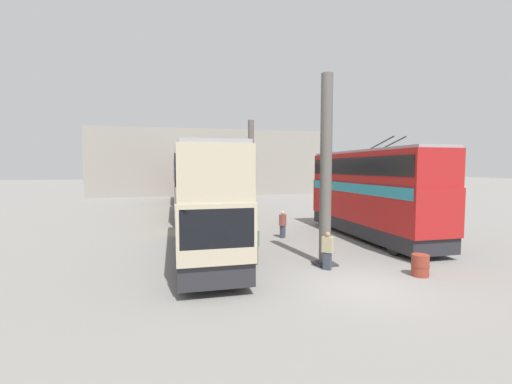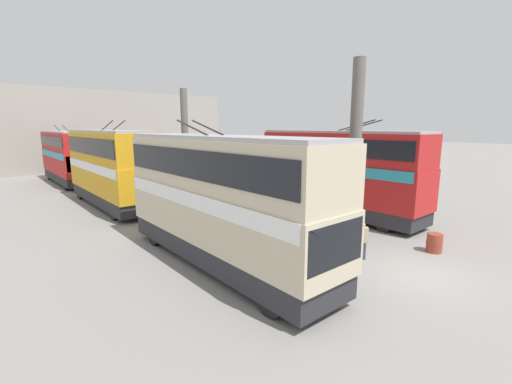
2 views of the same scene
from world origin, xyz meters
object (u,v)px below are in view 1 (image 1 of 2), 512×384
(bus_left_near, at_px, (371,189))
(person_by_right_row, at_px, (254,244))
(bus_right_mid, at_px, (189,182))
(person_aisle_foreground, at_px, (327,250))
(person_aisle_midway, at_px, (283,224))
(oil_drum, at_px, (420,265))
(bus_right_near, at_px, (203,195))
(bus_right_far, at_px, (185,179))

(bus_left_near, height_order, person_by_right_row, bus_left_near)
(bus_right_mid, relative_size, person_by_right_row, 6.39)
(bus_left_near, bearing_deg, bus_right_mid, 41.23)
(bus_left_near, xyz_separation_m, person_aisle_foreground, (-5.17, 5.13, -2.10))
(person_by_right_row, bearing_deg, person_aisle_midway, 29.93)
(bus_left_near, relative_size, oil_drum, 13.11)
(bus_right_near, bearing_deg, bus_right_far, 0.00)
(bus_right_far, bearing_deg, bus_right_near, -180.00)
(bus_right_near, distance_m, bus_right_far, 25.79)
(bus_left_near, bearing_deg, person_by_right_row, 115.38)
(bus_right_mid, distance_m, oil_drum, 19.74)
(person_aisle_midway, distance_m, oil_drum, 8.52)
(bus_left_near, xyz_separation_m, oil_drum, (-6.74, 2.05, -2.49))
(bus_right_near, distance_m, person_aisle_midway, 6.21)
(bus_right_near, distance_m, bus_right_mid, 13.17)
(bus_left_near, bearing_deg, person_aisle_midway, 75.53)
(bus_right_near, distance_m, oil_drum, 9.47)
(bus_right_near, bearing_deg, oil_drum, -121.60)
(person_aisle_foreground, bearing_deg, person_aisle_midway, -136.50)
(bus_right_far, relative_size, person_aisle_foreground, 6.80)
(bus_right_far, bearing_deg, bus_left_near, -157.58)
(person_aisle_midway, height_order, oil_drum, person_aisle_midway)
(bus_right_near, xyz_separation_m, oil_drum, (-4.79, -7.79, -2.44))
(bus_right_far, xyz_separation_m, oil_drum, (-30.59, -7.79, -2.40))
(oil_drum, bearing_deg, person_aisle_midway, 19.79)
(person_aisle_foreground, bearing_deg, bus_right_near, -79.09)
(person_by_right_row, xyz_separation_m, oil_drum, (-3.02, -5.80, -0.47))
(bus_right_far, distance_m, person_by_right_row, 27.71)
(bus_right_near, bearing_deg, person_by_right_row, -131.67)
(bus_right_mid, distance_m, bus_right_far, 12.62)
(bus_right_far, relative_size, person_aisle_midway, 6.61)
(person_aisle_foreground, bearing_deg, bus_right_far, -125.47)
(bus_left_near, height_order, bus_right_near, bus_left_near)
(bus_right_mid, height_order, person_aisle_midway, bus_right_mid)
(person_by_right_row, relative_size, oil_drum, 2.03)
(bus_right_mid, height_order, oil_drum, bus_right_mid)
(bus_right_mid, relative_size, bus_right_far, 1.02)
(bus_left_near, xyz_separation_m, bus_right_far, (23.85, 9.84, -0.10))
(person_by_right_row, relative_size, person_aisle_midway, 1.05)
(person_by_right_row, bearing_deg, bus_right_near, 108.52)
(bus_right_far, distance_m, person_aisle_foreground, 29.46)
(person_by_right_row, height_order, oil_drum, person_by_right_row)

